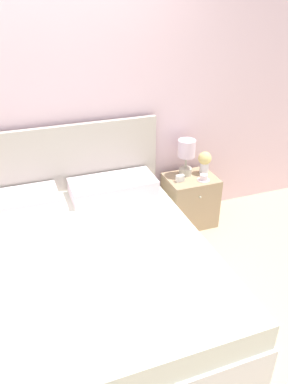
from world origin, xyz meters
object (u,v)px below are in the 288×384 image
at_px(nightstand, 190,200).
at_px(alarm_clock, 180,178).
at_px(teacup, 204,178).
at_px(bed, 84,272).
at_px(table_lamp, 186,153).
at_px(flower_vase, 205,161).

height_order(nightstand, alarm_clock, alarm_clock).
distance_m(nightstand, teacup, 0.31).
bearing_deg(teacup, bed, -154.54).
bearing_deg(table_lamp, bed, -146.35).
relative_size(nightstand, teacup, 4.26).
distance_m(nightstand, alarm_clock, 0.32).
bearing_deg(bed, alarm_clock, 32.00).
xyz_separation_m(bed, nightstand, (1.24, 0.72, -0.02)).
bearing_deg(flower_vase, nightstand, -163.92).
height_order(nightstand, table_lamp, table_lamp).
bearing_deg(table_lamp, alarm_clock, -133.09).
relative_size(bed, nightstand, 3.95).
height_order(nightstand, teacup, teacup).
relative_size(table_lamp, alarm_clock, 4.59).
bearing_deg(table_lamp, nightstand, -70.77).
relative_size(table_lamp, teacup, 2.98).
height_order(bed, teacup, bed).
bearing_deg(teacup, nightstand, 131.30).
bearing_deg(alarm_clock, bed, -148.00).
bearing_deg(nightstand, bed, -149.67).
xyz_separation_m(flower_vase, teacup, (-0.08, -0.14, -0.10)).
xyz_separation_m(table_lamp, flower_vase, (0.19, -0.03, -0.10)).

